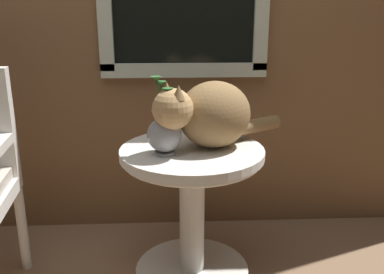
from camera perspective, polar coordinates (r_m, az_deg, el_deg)
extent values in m
cube|color=beige|center=(2.15, -1.07, 9.05)|extent=(0.83, 0.03, 0.07)
cylinder|color=silver|center=(2.02, 0.00, -17.60)|extent=(0.51, 0.51, 0.03)
cylinder|color=silver|center=(1.87, 0.00, -10.42)|extent=(0.11, 0.11, 0.54)
cylinder|color=silver|center=(1.76, 0.00, -2.10)|extent=(0.61, 0.61, 0.03)
torus|color=silver|center=(1.77, 0.00, -2.95)|extent=(0.58, 0.58, 0.02)
cylinder|color=silver|center=(2.10, -22.03, -11.41)|extent=(0.04, 0.04, 0.41)
ellipsoid|color=olive|center=(1.75, 3.06, 3.08)|extent=(0.41, 0.40, 0.28)
sphere|color=tan|center=(1.63, -2.63, 3.80)|extent=(0.16, 0.16, 0.16)
cone|color=olive|center=(1.65, -3.47, 6.56)|extent=(0.05, 0.05, 0.06)
cone|color=olive|center=(1.57, -1.83, 6.08)|extent=(0.05, 0.05, 0.06)
cylinder|color=olive|center=(1.90, 8.28, 1.48)|extent=(0.27, 0.20, 0.06)
cylinder|color=#99999E|center=(1.69, -3.72, -2.13)|extent=(0.08, 0.08, 0.01)
ellipsoid|color=#99999E|center=(1.66, -3.76, 0.32)|extent=(0.14, 0.14, 0.14)
cylinder|color=#99999E|center=(1.64, -3.81, 2.82)|extent=(0.08, 0.08, 0.04)
torus|color=#99999E|center=(1.64, -3.83, 3.57)|extent=(0.10, 0.10, 0.02)
cylinder|color=#2D662D|center=(1.63, -4.37, 5.72)|extent=(0.03, 0.02, 0.13)
cone|color=#2D662D|center=(1.63, -4.91, 7.89)|extent=(0.04, 0.04, 0.02)
cylinder|color=#2D662D|center=(1.62, -3.56, 4.94)|extent=(0.02, 0.02, 0.08)
cone|color=#2D662D|center=(1.61, -3.28, 6.34)|extent=(0.04, 0.04, 0.02)
cylinder|color=#2D662D|center=(1.64, -4.05, 5.41)|extent=(0.02, 0.02, 0.11)
cone|color=#2D662D|center=(1.64, -4.26, 7.25)|extent=(0.04, 0.04, 0.02)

